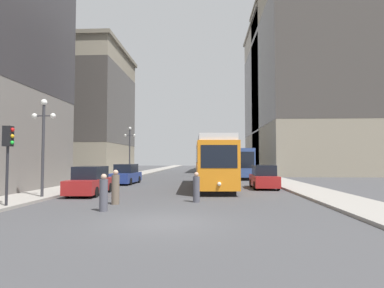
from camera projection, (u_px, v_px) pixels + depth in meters
The scene contains 17 objects.
ground_plane at pixel (163, 223), 11.43m from camera, with size 200.00×200.00×0.00m, color #424244.
sidewalk_left at pixel (144, 173), 51.77m from camera, with size 3.04×120.00×0.15m, color gray.
sidewalk_right at pixel (253, 173), 50.90m from camera, with size 3.04×120.00×0.15m, color gray.
streetcar at pixel (213, 161), 25.75m from camera, with size 3.18×13.58×3.89m.
transit_bus at pixel (239, 162), 39.15m from camera, with size 2.71×11.79×3.45m.
parked_car_left_near at pixel (126, 175), 29.39m from camera, with size 2.04×4.80×1.82m.
parked_car_left_mid at pixel (90, 181), 20.47m from camera, with size 2.01×4.84×1.82m.
parked_car_right_far at pixel (264, 178), 24.75m from camera, with size 1.96×4.32×1.82m.
pedestrian_crossing_near at pixel (196, 188), 16.86m from camera, with size 0.36×0.36×1.59m.
pedestrian_crossing_far at pixel (104, 194), 13.95m from camera, with size 0.37×0.37×1.64m.
pedestrian_on_sidewalk at pixel (115, 188), 16.08m from camera, with size 0.39×0.39×1.74m.
traffic_light_near_left at pixel (8, 144), 14.74m from camera, with size 0.47×0.36×3.68m.
lamp_post_left_near at pixel (43, 132), 18.31m from camera, with size 1.41×0.36×5.61m.
lamp_post_left_far at pixel (130, 144), 38.57m from camera, with size 1.41×0.36×6.06m.
building_left_midblock at pixel (79, 111), 45.03m from camera, with size 13.12×14.83×17.83m.
building_right_corner at pixel (309, 77), 51.53m from camera, with size 16.05×22.50×30.36m.
building_right_midblock at pixel (288, 96), 63.97m from camera, with size 15.45×20.29×29.28m.
Camera 1 is at (1.61, -11.48, 2.29)m, focal length 29.73 mm.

